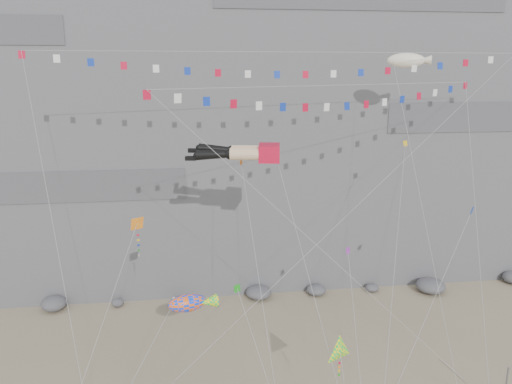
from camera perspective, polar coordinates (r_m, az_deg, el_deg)
cliff at (r=61.63m, az=-1.64°, el=16.05°), size 80.00×28.00×50.00m
talus_boulders at (r=51.75m, az=0.31°, el=-11.43°), size 60.00×3.00×1.20m
legs_kite at (r=36.09m, az=-1.44°, el=4.50°), size 9.47×16.19×22.30m
flag_banner_upper at (r=39.30m, az=4.09°, el=15.64°), size 38.34×13.51×30.38m
flag_banner_lower at (r=35.80m, az=9.36°, el=11.90°), size 25.23×12.16×24.68m
harlequin_kite at (r=34.13m, az=-13.46°, el=-3.63°), size 5.94×9.13×15.90m
fish_windsock at (r=35.31m, az=-7.88°, el=-12.48°), size 8.41×8.58×12.15m
delta_kite at (r=31.87m, az=9.60°, el=-17.58°), size 2.04×6.33×8.38m
blimp_windsock at (r=44.75m, az=16.78°, el=14.13°), size 4.23×14.48×26.79m
small_kite_a at (r=36.66m, az=-1.59°, el=2.67°), size 1.85×13.80×20.84m
small_kite_b at (r=37.08m, az=10.51°, el=-6.98°), size 1.91×10.00×13.66m
small_kite_c at (r=32.63m, az=-2.04°, el=-11.33°), size 3.60×8.99×12.67m
small_kite_d at (r=42.71m, az=16.63°, el=4.58°), size 7.72×15.85×23.73m
small_kite_e at (r=38.18m, az=23.31°, el=-2.33°), size 10.22×7.87×17.69m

